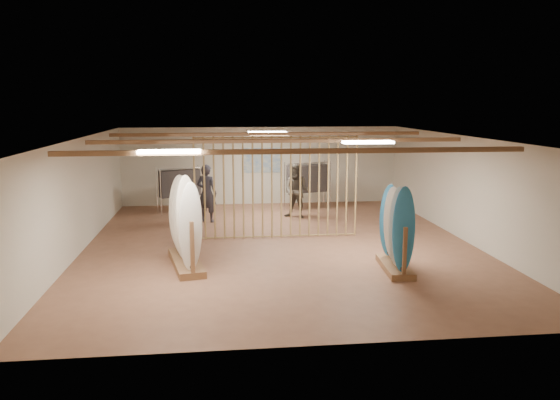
{
  "coord_description": "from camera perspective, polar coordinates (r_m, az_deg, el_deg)",
  "views": [
    {
      "loc": [
        -1.58,
        -13.72,
        3.68
      ],
      "look_at": [
        0.0,
        0.0,
        1.2
      ],
      "focal_mm": 35.0,
      "sensor_mm": 36.0,
      "label": 1
    }
  ],
  "objects": [
    {
      "name": "rack_left",
      "position": [
        12.54,
        -9.86,
        -3.68
      ],
      "size": [
        0.97,
        2.25,
        2.08
      ],
      "rotation": [
        0.0,
        0.0,
        0.19
      ],
      "color": "olive",
      "rests_on": "floor"
    },
    {
      "name": "poster",
      "position": [
        19.87,
        -1.98,
        4.17
      ],
      "size": [
        1.4,
        0.03,
        0.9
      ],
      "primitive_type": "cube",
      "color": "#3168AE",
      "rests_on": "ground"
    },
    {
      "name": "light_panels",
      "position": [
        13.84,
        0.0,
        6.29
      ],
      "size": [
        1.2,
        0.35,
        0.06
      ],
      "primitive_type": "cube",
      "color": "white",
      "rests_on": "ground"
    },
    {
      "name": "floor",
      "position": [
        14.29,
        0.0,
        -4.74
      ],
      "size": [
        12.0,
        12.0,
        0.0
      ],
      "primitive_type": "plane",
      "color": "#8F5F45",
      "rests_on": "ground"
    },
    {
      "name": "wall_back",
      "position": [
        19.91,
        -1.98,
        3.6
      ],
      "size": [
        12.0,
        0.0,
        12.0
      ],
      "primitive_type": "plane",
      "rotation": [
        1.57,
        0.0,
        0.0
      ],
      "color": "beige",
      "rests_on": "ground"
    },
    {
      "name": "ceiling",
      "position": [
        13.84,
        0.0,
        6.53
      ],
      "size": [
        12.0,
        12.0,
        0.0
      ],
      "primitive_type": "plane",
      "rotation": [
        3.14,
        0.0,
        0.0
      ],
      "color": "gray",
      "rests_on": "ground"
    },
    {
      "name": "shopper_b",
      "position": [
        17.44,
        1.77,
        1.32
      ],
      "size": [
        1.2,
        1.12,
        1.99
      ],
      "primitive_type": "imported",
      "rotation": [
        0.0,
        0.0,
        -0.5
      ],
      "color": "#39342C",
      "rests_on": "floor"
    },
    {
      "name": "ceiling_slats",
      "position": [
        13.84,
        0.0,
        6.2
      ],
      "size": [
        9.5,
        6.12,
        0.1
      ],
      "primitive_type": "cube",
      "color": "olive",
      "rests_on": "ground"
    },
    {
      "name": "wall_front",
      "position": [
        8.2,
        4.84,
        -6.0
      ],
      "size": [
        12.0,
        0.0,
        12.0
      ],
      "primitive_type": "plane",
      "rotation": [
        -1.57,
        0.0,
        0.0
      ],
      "color": "beige",
      "rests_on": "ground"
    },
    {
      "name": "rack_right",
      "position": [
        12.34,
        12.0,
        -4.27
      ],
      "size": [
        0.66,
        1.69,
        1.92
      ],
      "rotation": [
        0.0,
        0.0,
        -0.08
      ],
      "color": "olive",
      "rests_on": "floor"
    },
    {
      "name": "clothing_rack_a",
      "position": [
        18.52,
        -10.42,
        1.74
      ],
      "size": [
        1.39,
        0.87,
        1.56
      ],
      "rotation": [
        0.0,
        0.0,
        0.4
      ],
      "color": "silver",
      "rests_on": "floor"
    },
    {
      "name": "shopper_a",
      "position": [
        17.02,
        -7.67,
        1.1
      ],
      "size": [
        0.89,
        0.79,
        2.04
      ],
      "primitive_type": "imported",
      "rotation": [
        0.0,
        0.0,
        2.66
      ],
      "color": "#2A2A32",
      "rests_on": "floor"
    },
    {
      "name": "bamboo_partition",
      "position": [
        14.78,
        -0.36,
        1.31
      ],
      "size": [
        4.45,
        0.05,
        2.78
      ],
      "color": "#A48750",
      "rests_on": "ground"
    },
    {
      "name": "clothing_rack_b",
      "position": [
        18.86,
        2.91,
        2.26
      ],
      "size": [
        1.5,
        0.82,
        1.67
      ],
      "rotation": [
        0.0,
        0.0,
        0.31
      ],
      "color": "silver",
      "rests_on": "floor"
    },
    {
      "name": "wall_right",
      "position": [
        15.39,
        18.84,
        1.11
      ],
      "size": [
        0.0,
        12.0,
        12.0
      ],
      "primitive_type": "plane",
      "rotation": [
        1.57,
        0.0,
        -1.57
      ],
      "color": "beige",
      "rests_on": "ground"
    },
    {
      "name": "wall_left",
      "position": [
        14.32,
        -20.29,
        0.38
      ],
      "size": [
        0.0,
        12.0,
        12.0
      ],
      "primitive_type": "plane",
      "rotation": [
        1.57,
        0.0,
        1.57
      ],
      "color": "beige",
      "rests_on": "ground"
    }
  ]
}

